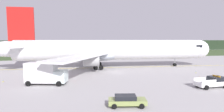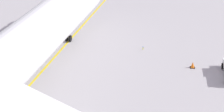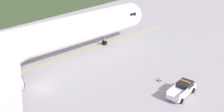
{
  "view_description": "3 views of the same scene",
  "coord_description": "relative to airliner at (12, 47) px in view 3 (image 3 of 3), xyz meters",
  "views": [
    {
      "loc": [
        -9.11,
        -40.53,
        7.82
      ],
      "look_at": [
        1.71,
        8.9,
        3.02
      ],
      "focal_mm": 28.26,
      "sensor_mm": 36.0,
      "label": 1
    },
    {
      "loc": [
        -29.61,
        -8.84,
        22.13
      ],
      "look_at": [
        7.01,
        -2.95,
        4.32
      ],
      "focal_mm": 62.72,
      "sensor_mm": 36.0,
      "label": 2
    },
    {
      "loc": [
        -19.31,
        -31.99,
        21.36
      ],
      "look_at": [
        9.27,
        -6.21,
        4.25
      ],
      "focal_mm": 44.27,
      "sensor_mm": 36.0,
      "label": 3
    }
  ],
  "objects": [
    {
      "name": "taxiway_centerline_main",
      "position": [
        0.57,
        -0.05,
        -4.84
      ],
      "size": [
        79.67,
        7.38,
        0.01
      ],
      "primitive_type": "cube",
      "rotation": [
        0.0,
        0.0,
        -0.09
      ],
      "color": "yellow",
      "rests_on": "ground"
    },
    {
      "name": "ground",
      "position": [
        -0.22,
        -7.07,
        -4.84
      ],
      "size": [
        320.0,
        320.0,
        0.0
      ],
      "primitive_type": "plane",
      "color": "#A4A1A2"
    },
    {
      "name": "apron_cone",
      "position": [
        13.97,
        -18.9,
        -4.47
      ],
      "size": [
        0.62,
        0.62,
        0.77
      ],
      "color": "black",
      "rests_on": "ground"
    },
    {
      "name": "ops_pickup_truck",
      "position": [
        12.67,
        -23.6,
        -3.94
      ],
      "size": [
        5.46,
        2.43,
        1.94
      ],
      "color": "white",
      "rests_on": "ground"
    },
    {
      "name": "airliner",
      "position": [
        0.0,
        0.0,
        0.0
      ],
      "size": [
        60.23,
        43.71,
        15.99
      ],
      "color": "white",
      "rests_on": "ground"
    },
    {
      "name": "taxiway_edge_light_east",
      "position": [
        18.35,
        -12.41,
        -4.61
      ],
      "size": [
        0.12,
        0.12,
        0.44
      ],
      "color": "yellow",
      "rests_on": "ground"
    }
  ]
}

